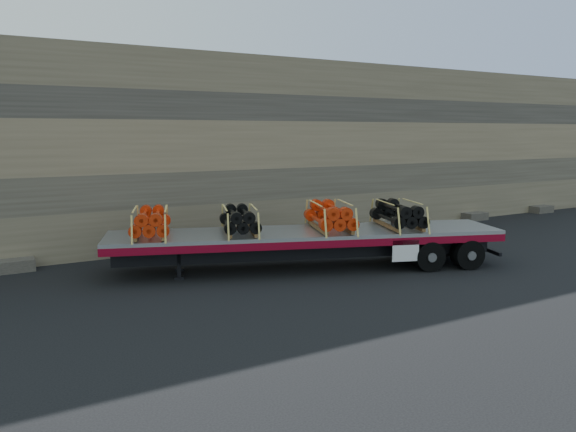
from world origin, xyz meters
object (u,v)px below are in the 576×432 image
Objects in this scene: trailer at (307,250)px; bundle_midfront at (239,220)px; bundle_front at (151,223)px; bundle_rear at (398,215)px; bundle_midrear at (330,217)px.

bundle_midfront reaches higher than trailer.
bundle_rear is at bearing 0.00° from bundle_front.
bundle_midrear is (5.07, -1.79, 0.02)m from bundle_front.
bundle_front is at bearing -180.00° from bundle_midrear.
bundle_midfront is at bearing -180.00° from bundle_midrear.
bundle_midrear is (0.69, -0.24, 1.01)m from trailer.
bundle_rear reaches higher than bundle_front.
bundle_midrear is 1.03× the size of bundle_rear.
bundle_midfront is at bearing -180.00° from bundle_rear.
bundle_front is at bearing -180.00° from bundle_midfront.
trailer is 5.55× the size of bundle_front.
bundle_midrear is (2.64, -0.93, 0.03)m from bundle_midfront.
bundle_rear is (4.73, -1.67, 0.02)m from bundle_midfront.
bundle_midfront is (-1.95, 0.69, 0.97)m from trailer.
bundle_front reaches higher than trailer.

